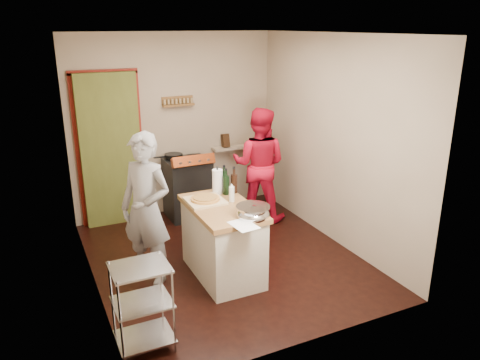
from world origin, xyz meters
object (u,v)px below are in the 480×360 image
at_px(island, 223,238).
at_px(person_red, 259,164).
at_px(stove, 188,187).
at_px(wire_shelving, 142,303).
at_px(person_stripe, 146,209).

height_order(island, person_red, person_red).
relative_size(stove, island, 0.79).
bearing_deg(person_red, island, 88.72).
relative_size(stove, wire_shelving, 1.26).
bearing_deg(stove, person_red, -27.69).
bearing_deg(island, wire_shelving, -142.59).
bearing_deg(island, person_red, 49.10).
bearing_deg(stove, island, -96.72).
bearing_deg(person_red, person_stripe, 68.01).
xyz_separation_m(stove, island, (-0.21, -1.77, -0.00)).
bearing_deg(person_stripe, stove, 107.07).
xyz_separation_m(stove, wire_shelving, (-1.33, -2.62, -0.01)).
distance_m(stove, wire_shelving, 2.94).
xyz_separation_m(wire_shelving, person_red, (2.24, 2.15, 0.37)).
height_order(stove, island, island).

